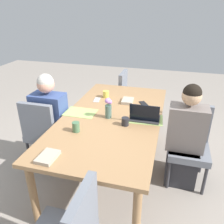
# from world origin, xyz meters

# --- Properties ---
(ground_plane) EXTENTS (10.00, 10.00, 0.00)m
(ground_plane) POSITION_xyz_m (0.00, 0.00, 0.00)
(ground_plane) COLOR gray
(dining_table) EXTENTS (2.08, 1.09, 0.76)m
(dining_table) POSITION_xyz_m (0.00, 0.00, 0.69)
(dining_table) COLOR #9E754C
(dining_table) RESTS_ON ground_plane
(chair_far_left_near) EXTENTS (0.44, 0.44, 0.90)m
(chair_far_left_near) POSITION_xyz_m (-0.12, 0.88, 0.50)
(chair_far_left_near) COLOR slate
(chair_far_left_near) RESTS_ON ground_plane
(person_far_left_near) EXTENTS (0.36, 0.40, 1.19)m
(person_far_left_near) POSITION_xyz_m (-0.04, 0.82, 0.53)
(person_far_left_near) COLOR #2D2D33
(person_far_left_near) RESTS_ON ground_plane
(chair_near_left_mid) EXTENTS (0.44, 0.44, 0.90)m
(chair_near_left_mid) POSITION_xyz_m (0.10, -0.84, 0.50)
(chair_near_left_mid) COLOR slate
(chair_near_left_mid) RESTS_ON ground_plane
(person_near_left_mid) EXTENTS (0.36, 0.40, 1.19)m
(person_near_left_mid) POSITION_xyz_m (0.03, -0.78, 0.53)
(person_near_left_mid) COLOR #2D2D33
(person_near_left_mid) RESTS_ON ground_plane
(chair_head_left_left_far) EXTENTS (0.44, 0.44, 0.90)m
(chair_head_left_left_far) POSITION_xyz_m (-1.31, -0.05, 0.50)
(chair_head_left_left_far) COLOR slate
(chair_head_left_left_far) RESTS_ON ground_plane
(flower_vase) EXTENTS (0.09, 0.08, 0.24)m
(flower_vase) POSITION_xyz_m (0.05, -0.03, 0.88)
(flower_vase) COLOR #4C6B60
(flower_vase) RESTS_ON dining_table
(placemat_far_left_near) EXTENTS (0.29, 0.38, 0.00)m
(placemat_far_left_near) POSITION_xyz_m (-0.02, 0.38, 0.76)
(placemat_far_left_near) COLOR #9EBC66
(placemat_far_left_near) RESTS_ON dining_table
(placemat_near_left_mid) EXTENTS (0.26, 0.36, 0.00)m
(placemat_near_left_mid) POSITION_xyz_m (0.01, -0.38, 0.76)
(placemat_near_left_mid) COLOR #9EBC66
(placemat_near_left_mid) RESTS_ON dining_table
(laptop_far_left_near) EXTENTS (0.22, 0.32, 0.21)m
(laptop_far_left_near) POSITION_xyz_m (0.01, 0.37, 0.80)
(laptop_far_left_near) COLOR #38383D
(laptop_far_left_near) RESTS_ON dining_table
(coffee_mug_near_left) EXTENTS (0.08, 0.08, 0.09)m
(coffee_mug_near_left) POSITION_xyz_m (0.17, 0.19, 0.80)
(coffee_mug_near_left) COLOR #232328
(coffee_mug_near_left) RESTS_ON dining_table
(coffee_mug_near_right) EXTENTS (0.08, 0.08, 0.09)m
(coffee_mug_near_right) POSITION_xyz_m (-0.53, -0.23, 0.80)
(coffee_mug_near_right) COLOR #DBC64C
(coffee_mug_near_right) RESTS_ON dining_table
(coffee_mug_centre_left) EXTENTS (0.07, 0.07, 0.10)m
(coffee_mug_centre_left) POSITION_xyz_m (0.43, -0.25, 0.81)
(coffee_mug_centre_left) COLOR #47704C
(coffee_mug_centre_left) RESTS_ON dining_table
(book_red_cover) EXTENTS (0.21, 0.15, 0.03)m
(book_red_cover) POSITION_xyz_m (0.90, -0.30, 0.77)
(book_red_cover) COLOR #B2A38E
(book_red_cover) RESTS_ON dining_table
(book_blue_cover) EXTENTS (0.21, 0.15, 0.04)m
(book_blue_cover) POSITION_xyz_m (-0.44, 0.09, 0.77)
(book_blue_cover) COLOR #B2A38E
(book_blue_cover) RESTS_ON dining_table
(phone_black) EXTENTS (0.17, 0.14, 0.01)m
(phone_black) POSITION_xyz_m (-0.44, 0.30, 0.76)
(phone_black) COLOR black
(phone_black) RESTS_ON dining_table
(phone_silver) EXTENTS (0.16, 0.09, 0.01)m
(phone_silver) POSITION_xyz_m (-0.40, -0.32, 0.76)
(phone_silver) COLOR silver
(phone_silver) RESTS_ON dining_table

